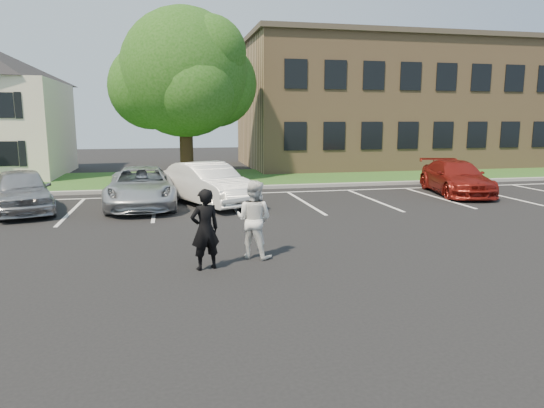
% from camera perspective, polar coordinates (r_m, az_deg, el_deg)
% --- Properties ---
extents(ground_plane, '(90.00, 90.00, 0.00)m').
position_cam_1_polar(ground_plane, '(10.36, 1.18, -7.77)').
color(ground_plane, black).
rests_on(ground_plane, ground).
extents(curb, '(40.00, 0.30, 0.15)m').
position_cam_1_polar(curb, '(21.94, -6.09, 1.85)').
color(curb, gray).
rests_on(curb, ground).
extents(grass_strip, '(44.00, 8.00, 0.08)m').
position_cam_1_polar(grass_strip, '(25.89, -7.05, 2.99)').
color(grass_strip, '#214E1B').
rests_on(grass_strip, ground).
extents(stall_lines, '(34.00, 5.36, 0.01)m').
position_cam_1_polar(stall_lines, '(19.17, -0.94, 0.52)').
color(stall_lines, silver).
rests_on(stall_lines, ground).
extents(office_building, '(22.40, 10.40, 8.30)m').
position_cam_1_polar(office_building, '(35.56, 15.36, 11.25)').
color(office_building, '#9B7A52').
rests_on(office_building, ground).
extents(tree, '(7.80, 7.20, 8.80)m').
position_cam_1_polar(tree, '(26.42, -10.10, 14.59)').
color(tree, black).
rests_on(tree, ground).
extents(man_black_suit, '(0.72, 0.58, 1.73)m').
position_cam_1_polar(man_black_suit, '(10.30, -7.89, -2.98)').
color(man_black_suit, black).
rests_on(man_black_suit, ground).
extents(man_white_shirt, '(1.10, 1.06, 1.79)m').
position_cam_1_polar(man_white_shirt, '(11.08, -2.14, -1.80)').
color(man_white_shirt, white).
rests_on(man_white_shirt, ground).
extents(car_silver_west, '(3.02, 4.72, 1.49)m').
position_cam_1_polar(car_silver_west, '(18.59, -27.34, 1.41)').
color(car_silver_west, '#A0A0A4').
rests_on(car_silver_west, ground).
extents(car_silver_minivan, '(2.45, 5.21, 1.44)m').
position_cam_1_polar(car_silver_minivan, '(18.22, -15.08, 1.95)').
color(car_silver_minivan, silver).
rests_on(car_silver_minivan, ground).
extents(car_white_sedan, '(3.49, 4.99, 1.56)m').
position_cam_1_polar(car_white_sedan, '(18.16, -7.58, 2.37)').
color(car_white_sedan, white).
rests_on(car_white_sedan, ground).
extents(car_red_compact, '(2.90, 5.13, 1.40)m').
position_cam_1_polar(car_red_compact, '(21.99, 20.81, 2.92)').
color(car_red_compact, maroon).
rests_on(car_red_compact, ground).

